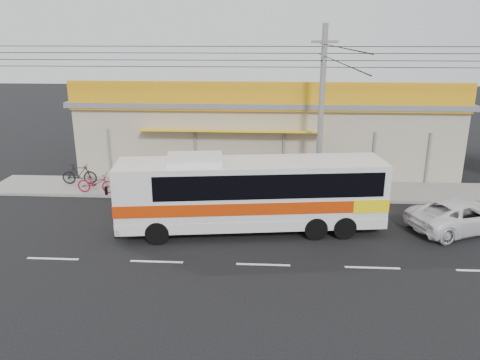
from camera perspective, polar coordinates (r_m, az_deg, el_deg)
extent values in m
plane|color=black|center=(19.88, 2.92, -6.92)|extent=(120.00, 120.00, 0.00)
cube|color=gray|center=(25.44, 3.07, -1.17)|extent=(30.00, 3.20, 0.15)
cube|color=#A99F88|center=(30.32, 3.22, 5.86)|extent=(22.00, 8.00, 4.20)
cube|color=#55575C|center=(29.95, 3.30, 10.08)|extent=(22.60, 8.60, 0.30)
cube|color=orange|center=(25.79, 3.28, 10.11)|extent=(22.00, 0.24, 1.60)
cube|color=#BB0A2F|center=(25.85, -1.23, 10.15)|extent=(9.00, 0.10, 1.20)
cube|color=#126918|center=(26.55, 17.65, 9.54)|extent=(2.40, 0.10, 1.10)
cube|color=navy|center=(27.33, 23.21, 9.17)|extent=(2.20, 0.10, 1.10)
cube|color=#BB0A2F|center=(27.31, -16.26, 9.87)|extent=(3.00, 0.10, 1.10)
cube|color=#E9B40C|center=(26.01, -1.23, 5.95)|extent=(10.00, 1.20, 0.37)
cube|color=silver|center=(19.79, 1.35, -1.50)|extent=(11.37, 3.74, 2.70)
cube|color=#C03308|center=(19.90, 1.34, -2.39)|extent=(11.41, 3.79, 0.51)
cube|color=yellow|center=(20.89, 14.68, -2.00)|extent=(1.78, 2.56, 0.56)
cube|color=black|center=(19.67, 3.25, 0.21)|extent=(9.53, 3.54, 1.02)
cube|color=black|center=(19.93, -14.61, -0.67)|extent=(0.41, 2.05, 1.39)
cube|color=silver|center=(19.28, -5.52, 2.61)|extent=(2.38, 1.58, 0.33)
cylinder|color=black|center=(19.32, -10.07, -6.36)|extent=(1.00, 0.42, 0.97)
cylinder|color=black|center=(21.25, -9.51, -4.07)|extent=(1.00, 0.42, 0.97)
cylinder|color=black|center=(20.00, 12.60, -5.68)|extent=(1.00, 0.42, 0.97)
cylinder|color=black|center=(21.87, 11.09, -3.53)|extent=(1.00, 0.42, 0.97)
imported|color=maroon|center=(25.68, -17.15, -0.34)|extent=(2.06, 0.81, 1.06)
imported|color=black|center=(27.40, -19.00, 0.69)|extent=(1.96, 0.63, 1.16)
imported|color=white|center=(22.42, 25.47, -3.92)|extent=(5.33, 3.91, 1.35)
cylinder|color=slate|center=(23.96, 9.84, 7.94)|extent=(0.28, 0.28, 8.67)
cube|color=slate|center=(23.65, 10.29, 16.25)|extent=(1.30, 0.13, 0.13)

